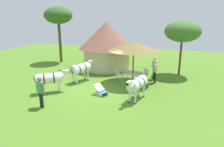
% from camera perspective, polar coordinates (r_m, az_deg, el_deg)
% --- Properties ---
extents(ground_plane, '(36.00, 36.00, 0.00)m').
position_cam_1_polar(ground_plane, '(13.68, -3.41, -4.72)').
color(ground_plane, '#507C25').
extents(thatched_hut, '(4.99, 4.99, 4.20)m').
position_cam_1_polar(thatched_hut, '(18.81, -1.49, 8.22)').
color(thatched_hut, beige).
rests_on(thatched_hut, ground_plane).
extents(shade_umbrella, '(3.52, 3.52, 2.98)m').
position_cam_1_polar(shade_umbrella, '(14.70, 5.93, 7.43)').
color(shade_umbrella, brown).
rests_on(shade_umbrella, ground_plane).
extents(patio_dining_table, '(1.37, 1.16, 0.74)m').
position_cam_1_polar(patio_dining_table, '(15.13, 5.71, -0.10)').
color(patio_dining_table, silver).
rests_on(patio_dining_table, ground_plane).
extents(patio_chair_near_hut, '(0.50, 0.52, 0.90)m').
position_cam_1_polar(patio_chair_near_hut, '(15.65, 1.84, 0.00)').
color(patio_chair_near_hut, silver).
rests_on(patio_chair_near_hut, ground_plane).
extents(patio_chair_near_lawn, '(0.58, 0.57, 0.90)m').
position_cam_1_polar(patio_chair_near_lawn, '(14.11, 6.92, -1.91)').
color(patio_chair_near_lawn, silver).
rests_on(patio_chair_near_lawn, ground_plane).
extents(patio_chair_east_end, '(0.61, 0.61, 0.90)m').
position_cam_1_polar(patio_chair_east_end, '(15.87, 9.02, 0.04)').
color(patio_chair_east_end, white).
rests_on(patio_chair_east_end, ground_plane).
extents(guest_beside_umbrella, '(0.47, 0.48, 1.69)m').
position_cam_1_polar(guest_beside_umbrella, '(16.06, 11.54, 1.94)').
color(guest_beside_umbrella, black).
rests_on(guest_beside_umbrella, ground_plane).
extents(guest_behind_table, '(0.28, 0.59, 1.66)m').
position_cam_1_polar(guest_behind_table, '(15.21, 11.78, 1.06)').
color(guest_behind_table, black).
rests_on(guest_behind_table, ground_plane).
extents(standing_watcher, '(0.57, 0.38, 1.72)m').
position_cam_1_polar(standing_watcher, '(11.56, -18.96, -4.10)').
color(standing_watcher, black).
rests_on(standing_watcher, ground_plane).
extents(striped_lounge_chair, '(0.95, 0.83, 0.64)m').
position_cam_1_polar(striped_lounge_chair, '(12.93, -3.06, -4.75)').
color(striped_lounge_chair, '#3071B8').
rests_on(striped_lounge_chair, ground_plane).
extents(zebra_nearest_camera, '(1.22, 1.99, 1.52)m').
position_cam_1_polar(zebra_nearest_camera, '(15.36, -8.47, 1.33)').
color(zebra_nearest_camera, silver).
rests_on(zebra_nearest_camera, ground_plane).
extents(zebra_by_umbrella, '(1.01, 2.16, 1.50)m').
position_cam_1_polar(zebra_by_umbrella, '(12.00, 6.82, -2.91)').
color(zebra_by_umbrella, silver).
rests_on(zebra_by_umbrella, ground_plane).
extents(zebra_toward_hut, '(1.88, 1.54, 1.47)m').
position_cam_1_polar(zebra_toward_hut, '(13.61, -16.55, -1.31)').
color(zebra_toward_hut, silver).
rests_on(zebra_toward_hut, ground_plane).
extents(acacia_tree_behind_hut, '(2.77, 2.77, 5.52)m').
position_cam_1_polar(acacia_tree_behind_hut, '(21.91, -14.46, 14.99)').
color(acacia_tree_behind_hut, '#4E431F').
rests_on(acacia_tree_behind_hut, ground_plane).
extents(acacia_tree_far_lawn, '(2.78, 2.78, 4.35)m').
position_cam_1_polar(acacia_tree_far_lawn, '(17.39, 18.72, 10.81)').
color(acacia_tree_far_lawn, brown).
rests_on(acacia_tree_far_lawn, ground_plane).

